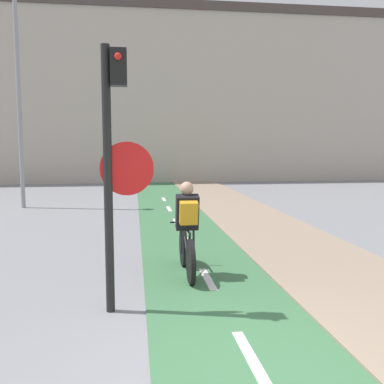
# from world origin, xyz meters

# --- Properties ---
(bike_lane) EXTENTS (2.00, 60.00, 0.02)m
(bike_lane) POSITION_xyz_m (0.00, 0.01, 0.01)
(bike_lane) COLOR #3D7047
(bike_lane) RESTS_ON ground_plane
(building_row_background) EXTENTS (60.00, 5.20, 9.97)m
(building_row_background) POSITION_xyz_m (0.00, 23.05, 4.99)
(building_row_background) COLOR #B2A899
(building_row_background) RESTS_ON ground_plane
(traffic_light_pole) EXTENTS (0.67, 0.25, 3.33)m
(traffic_light_pole) POSITION_xyz_m (-1.37, 1.92, 2.05)
(traffic_light_pole) COLOR black
(traffic_light_pole) RESTS_ON ground_plane
(street_lamp_far) EXTENTS (0.36, 0.36, 7.37)m
(street_lamp_far) POSITION_xyz_m (-4.87, 11.56, 4.46)
(street_lamp_far) COLOR gray
(street_lamp_far) RESTS_ON ground_plane
(cyclist_near) EXTENTS (0.46, 1.71, 1.54)m
(cyclist_near) POSITION_xyz_m (-0.29, 3.29, 0.72)
(cyclist_near) COLOR black
(cyclist_near) RESTS_ON ground_plane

